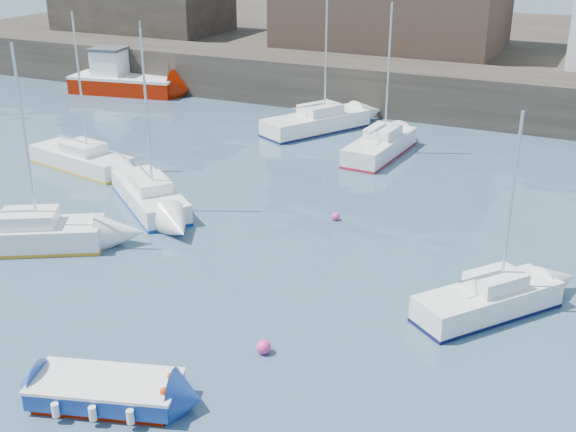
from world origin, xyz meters
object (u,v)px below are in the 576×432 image
at_px(fishing_boat, 122,79).
at_px(sailboat_c, 488,300).
at_px(sailboat_a, 24,235).
at_px(sailboat_h, 316,122).
at_px(sailboat_f, 381,146).
at_px(sailboat_b, 150,195).
at_px(buoy_mid, 264,353).
at_px(blue_dinghy, 106,390).
at_px(sailboat_e, 81,159).
at_px(buoy_far, 335,220).

distance_m(fishing_boat, sailboat_c, 36.85).
relative_size(sailboat_a, sailboat_h, 0.89).
bearing_deg(sailboat_f, sailboat_b, -121.12).
distance_m(fishing_boat, buoy_mid, 35.99).
xyz_separation_m(sailboat_a, sailboat_c, (17.19, 2.56, -0.04)).
bearing_deg(buoy_mid, blue_dinghy, -124.21).
bearing_deg(sailboat_a, sailboat_h, 79.67).
bearing_deg(sailboat_a, fishing_boat, 119.29).
xyz_separation_m(sailboat_a, sailboat_h, (3.66, 20.07, 0.02)).
bearing_deg(sailboat_h, sailboat_f, -30.46).
xyz_separation_m(sailboat_e, buoy_mid, (16.13, -11.14, -0.51)).
distance_m(fishing_boat, sailboat_h, 17.16).
xyz_separation_m(sailboat_c, buoy_mid, (-5.50, -5.13, -0.51)).
bearing_deg(sailboat_e, buoy_mid, -34.63).
height_order(sailboat_h, buoy_far, sailboat_h).
bearing_deg(sailboat_f, sailboat_a, -116.87).
height_order(sailboat_c, sailboat_h, sailboat_h).
xyz_separation_m(sailboat_b, buoy_far, (8.05, 2.03, -0.51)).
height_order(sailboat_c, buoy_mid, sailboat_c).
bearing_deg(buoy_mid, sailboat_b, 140.07).
bearing_deg(buoy_far, blue_dinghy, -93.25).
height_order(sailboat_a, sailboat_e, sailboat_a).
height_order(blue_dinghy, sailboat_e, sailboat_e).
bearing_deg(sailboat_f, sailboat_h, 149.54).
height_order(sailboat_b, sailboat_c, sailboat_b).
height_order(sailboat_e, sailboat_h, sailboat_h).
relative_size(sailboat_e, sailboat_h, 0.89).
relative_size(fishing_boat, sailboat_c, 1.24).
bearing_deg(sailboat_b, fishing_boat, 130.10).
height_order(fishing_boat, buoy_far, fishing_boat).
bearing_deg(sailboat_a, sailboat_b, 72.65).
bearing_deg(sailboat_b, buoy_far, 14.12).
relative_size(fishing_boat, sailboat_h, 0.94).
bearing_deg(buoy_mid, sailboat_a, 167.60).
relative_size(blue_dinghy, sailboat_b, 0.54).
bearing_deg(sailboat_a, sailboat_f, 63.13).
relative_size(fishing_boat, sailboat_b, 1.06).
bearing_deg(sailboat_e, sailboat_b, -24.61).
bearing_deg(sailboat_f, buoy_mid, -81.31).
xyz_separation_m(sailboat_e, buoy_far, (14.28, -0.83, -0.51)).
xyz_separation_m(sailboat_c, buoy_far, (-7.35, 5.18, -0.51)).
bearing_deg(sailboat_c, sailboat_a, -171.54).
bearing_deg(buoy_far, sailboat_f, 97.08).
relative_size(sailboat_e, buoy_mid, 17.65).
relative_size(fishing_boat, sailboat_f, 1.04).
bearing_deg(sailboat_c, buoy_far, 144.79).
relative_size(sailboat_a, sailboat_e, 1.01).
bearing_deg(blue_dinghy, sailboat_f, 90.87).
distance_m(blue_dinghy, fishing_boat, 37.26).
xyz_separation_m(sailboat_b, sailboat_e, (-6.23, 2.85, 0.00)).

